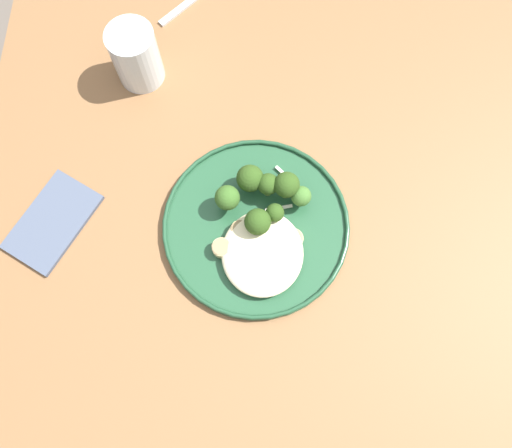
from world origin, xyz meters
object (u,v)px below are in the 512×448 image
seared_scallop_tilted_round (254,241)px  broccoli_floret_small_sprig (258,223)px  seared_scallop_left_edge (222,248)px  seared_scallop_large_seared (272,236)px  broccoli_floret_split_head (286,185)px  seared_scallop_half_hidden (258,277)px  broccoli_floret_near_rim (227,198)px  folded_napkin (53,223)px  seared_scallop_right_edge (259,254)px  water_glass (137,58)px  broccoli_floret_rear_charred (301,197)px  seared_scallop_front_small (293,239)px  broccoli_floret_center_pile (250,179)px  dinner_plate (256,226)px  broccoli_floret_beside_noodles (275,213)px  broccoli_floret_tall_stalk (268,185)px  seared_scallop_on_noodles (241,230)px

seared_scallop_tilted_round → broccoli_floret_small_sprig: size_ratio=0.46×
seared_scallop_left_edge → seared_scallop_large_seared: (0.02, -0.07, -0.00)m
seared_scallop_large_seared → broccoli_floret_split_head: (0.07, -0.02, 0.03)m
seared_scallop_half_hidden → broccoli_floret_near_rim: size_ratio=0.42×
seared_scallop_large_seared → folded_napkin: size_ratio=0.20×
seared_scallop_large_seared → folded_napkin: (0.01, 0.34, -0.02)m
broccoli_floret_near_rim → folded_napkin: size_ratio=0.37×
seared_scallop_right_edge → seared_scallop_large_seared: 0.03m
seared_scallop_left_edge → water_glass: (0.31, 0.16, 0.02)m
broccoli_floret_rear_charred → broccoli_floret_split_head: broccoli_floret_split_head is taller
seared_scallop_front_small → broccoli_floret_center_pile: (0.09, 0.07, 0.02)m
seared_scallop_half_hidden → seared_scallop_large_seared: bearing=-15.7°
dinner_plate → seared_scallop_left_edge: size_ratio=9.95×
dinner_plate → seared_scallop_tilted_round: seared_scallop_tilted_round is taller
broccoli_floret_near_rim → broccoli_floret_beside_noodles: bearing=-104.9°
seared_scallop_large_seared → broccoli_floret_split_head: bearing=-14.1°
seared_scallop_large_seared → broccoli_floret_split_head: 0.08m
seared_scallop_tilted_round → folded_napkin: (0.02, 0.32, -0.02)m
broccoli_floret_small_sprig → broccoli_floret_tall_stalk: broccoli_floret_small_sprig is taller
seared_scallop_half_hidden → broccoli_floret_split_head: size_ratio=0.39×
broccoli_floret_beside_noodles → seared_scallop_right_edge: bearing=160.5°
seared_scallop_front_small → broccoli_floret_beside_noodles: (0.03, 0.03, 0.02)m
seared_scallop_large_seared → seared_scallop_right_edge: bearing=148.2°
broccoli_floret_rear_charred → folded_napkin: bearing=97.5°
seared_scallop_front_small → seared_scallop_half_hidden: bearing=140.6°
seared_scallop_left_edge → broccoli_floret_near_rim: 0.08m
seared_scallop_on_noodles → broccoli_floret_small_sprig: bearing=-80.2°
dinner_plate → seared_scallop_large_seared: (-0.02, -0.02, 0.01)m
seared_scallop_tilted_round → broccoli_floret_rear_charred: (0.07, -0.07, 0.02)m
seared_scallop_front_small → broccoli_floret_center_pile: broccoli_floret_center_pile is taller
dinner_plate → seared_scallop_tilted_round: bearing=175.6°
water_glass → broccoli_floret_rear_charred: bearing=-129.3°
seared_scallop_on_noodles → seared_scallop_left_edge: bearing=136.9°
seared_scallop_half_hidden → dinner_plate: bearing=4.9°
broccoli_floret_near_rim → broccoli_floret_tall_stalk: broccoli_floret_near_rim is taller
seared_scallop_tilted_round → broccoli_floret_near_rim: 0.08m
seared_scallop_large_seared → broccoli_floret_tall_stalk: bearing=6.7°
seared_scallop_left_edge → seared_scallop_on_noodles: 0.04m
broccoli_floret_center_pile → seared_scallop_left_edge: bearing=160.3°
seared_scallop_right_edge → seared_scallop_front_small: bearing=-62.6°
seared_scallop_front_small → seared_scallop_on_noodles: seared_scallop_on_noodles is taller
broccoli_floret_beside_noodles → broccoli_floret_rear_charred: (0.03, -0.04, -0.00)m
seared_scallop_left_edge → seared_scallop_on_noodles: (0.03, -0.03, -0.00)m
broccoli_floret_tall_stalk → broccoli_floret_small_sprig: bearing=168.3°
seared_scallop_on_noodles → broccoli_floret_tall_stalk: broccoli_floret_tall_stalk is taller
seared_scallop_right_edge → seared_scallop_front_small: 0.06m
dinner_plate → broccoli_floret_tall_stalk: size_ratio=5.63×
broccoli_floret_near_rim → broccoli_floret_rear_charred: broccoli_floret_near_rim is taller
broccoli_floret_rear_charred → broccoli_floret_tall_stalk: size_ratio=0.85×
seared_scallop_left_edge → broccoli_floret_near_rim: size_ratio=0.52×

